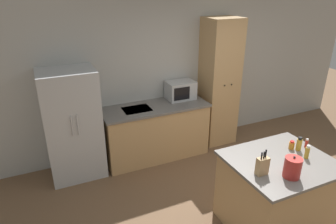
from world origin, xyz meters
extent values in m
plane|color=brown|center=(0.00, 0.00, 0.00)|extent=(14.00, 14.00, 0.00)
cube|color=#B2B2AD|center=(0.00, 2.33, 1.30)|extent=(7.20, 0.06, 2.60)
cube|color=#B7BABC|center=(-2.13, 1.99, 0.84)|extent=(0.79, 0.63, 1.68)
cylinder|color=silver|center=(-2.17, 1.66, 0.97)|extent=(0.02, 0.02, 0.30)
cylinder|color=silver|center=(-2.09, 1.66, 0.97)|extent=(0.02, 0.02, 0.30)
cube|color=tan|center=(-0.81, 1.98, 0.44)|extent=(1.73, 0.65, 0.89)
cube|color=slate|center=(-0.81, 1.98, 0.91)|extent=(1.77, 0.69, 0.03)
cube|color=#9EA0A3|center=(-1.12, 1.98, 0.92)|extent=(0.44, 0.34, 0.01)
cube|color=tan|center=(0.45, 2.04, 1.13)|extent=(0.58, 0.53, 2.26)
sphere|color=black|center=(0.38, 1.76, 1.18)|extent=(0.02, 0.02, 0.02)
sphere|color=black|center=(0.52, 1.76, 1.18)|extent=(0.02, 0.02, 0.02)
cube|color=tan|center=(-0.11, -0.13, 0.45)|extent=(1.11, 0.95, 0.89)
cube|color=slate|center=(-0.11, -0.13, 0.91)|extent=(1.17, 1.01, 0.03)
cube|color=#B2B5B7|center=(-0.28, 2.11, 1.08)|extent=(0.48, 0.34, 0.31)
cube|color=black|center=(-0.34, 1.94, 1.08)|extent=(0.29, 0.01, 0.22)
cube|color=tan|center=(-0.50, -0.25, 1.03)|extent=(0.13, 0.07, 0.20)
cylinder|color=black|center=(-0.54, -0.25, 1.16)|extent=(0.02, 0.02, 0.08)
cylinder|color=black|center=(-0.50, -0.25, 1.16)|extent=(0.02, 0.02, 0.08)
cylinder|color=black|center=(-0.47, -0.24, 1.17)|extent=(0.02, 0.02, 0.09)
cylinder|color=gold|center=(0.24, -0.04, 1.00)|extent=(0.06, 0.06, 0.14)
cylinder|color=black|center=(0.24, -0.04, 1.09)|extent=(0.05, 0.05, 0.03)
cylinder|color=gold|center=(0.18, -0.21, 1.00)|extent=(0.05, 0.05, 0.14)
cylinder|color=silver|center=(0.18, -0.21, 1.08)|extent=(0.04, 0.04, 0.03)
cylinder|color=#B2281E|center=(0.37, -0.03, 0.98)|extent=(0.04, 0.04, 0.10)
cylinder|color=silver|center=(0.37, -0.03, 1.03)|extent=(0.03, 0.03, 0.02)
cylinder|color=orange|center=(0.18, 0.02, 0.97)|extent=(0.06, 0.06, 0.09)
cylinder|color=red|center=(0.18, 0.02, 1.03)|extent=(0.05, 0.05, 0.02)
cylinder|color=#B72D28|center=(-0.25, -0.41, 1.04)|extent=(0.18, 0.18, 0.22)
sphere|color=#262628|center=(-0.25, -0.41, 1.16)|extent=(0.02, 0.02, 0.02)
camera|label=1|loc=(-2.48, -2.24, 2.78)|focal=32.00mm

